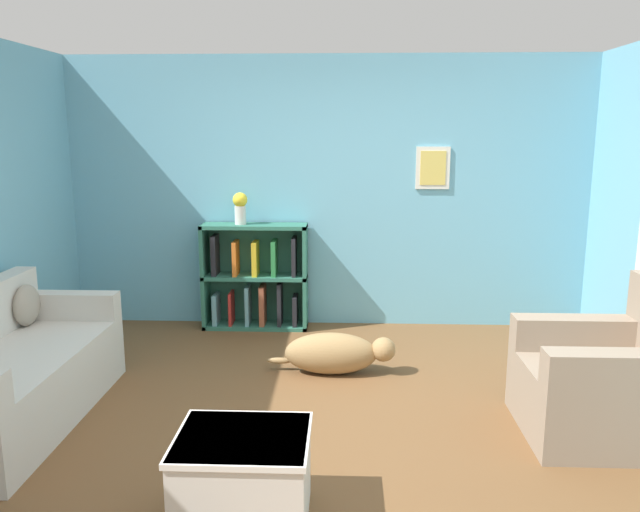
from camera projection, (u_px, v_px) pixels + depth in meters
ground_plane at (318, 424)px, 4.12m from camera, size 14.00×14.00×0.00m
wall_back at (328, 193)px, 6.06m from camera, size 5.60×0.13×2.60m
couch at (6, 376)px, 4.08m from camera, size 0.82×1.78×0.86m
bookshelf at (256, 278)px, 6.06m from camera, size 1.01×0.29×1.02m
recliner_chair at (612, 382)px, 3.92m from camera, size 0.96×0.86×0.98m
coffee_table at (243, 476)px, 3.04m from camera, size 0.65×0.55×0.46m
dog at (335, 353)px, 4.94m from camera, size 1.03×0.30×0.33m
vase at (240, 206)px, 5.90m from camera, size 0.14×0.14×0.30m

